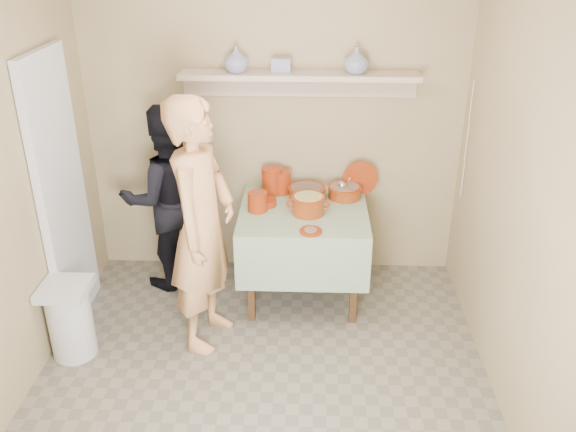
{
  "coord_description": "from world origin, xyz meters",
  "views": [
    {
      "loc": [
        0.29,
        -2.93,
        2.73
      ],
      "look_at": [
        0.15,
        0.75,
        0.95
      ],
      "focal_mm": 38.0,
      "sensor_mm": 36.0,
      "label": 1
    }
  ],
  "objects_px": {
    "person_cook": "(202,226)",
    "cazuela_rice": "(308,203)",
    "person_helper": "(168,198)",
    "trash_bin": "(70,319)",
    "serving_table": "(304,222)"
  },
  "relations": [
    {
      "from": "person_helper",
      "to": "cazuela_rice",
      "type": "xyz_separation_m",
      "value": [
        1.12,
        -0.24,
        0.08
      ]
    },
    {
      "from": "person_cook",
      "to": "cazuela_rice",
      "type": "distance_m",
      "value": 0.87
    },
    {
      "from": "person_cook",
      "to": "cazuela_rice",
      "type": "xyz_separation_m",
      "value": [
        0.71,
        0.51,
        -0.05
      ]
    },
    {
      "from": "person_cook",
      "to": "cazuela_rice",
      "type": "height_order",
      "value": "person_cook"
    },
    {
      "from": "cazuela_rice",
      "to": "trash_bin",
      "type": "height_order",
      "value": "cazuela_rice"
    },
    {
      "from": "person_helper",
      "to": "serving_table",
      "type": "distance_m",
      "value": 1.1
    },
    {
      "from": "serving_table",
      "to": "trash_bin",
      "type": "distance_m",
      "value": 1.82
    },
    {
      "from": "person_helper",
      "to": "trash_bin",
      "type": "distance_m",
      "value": 1.2
    },
    {
      "from": "person_cook",
      "to": "serving_table",
      "type": "height_order",
      "value": "person_cook"
    },
    {
      "from": "person_helper",
      "to": "person_cook",
      "type": "bearing_deg",
      "value": 95.43
    },
    {
      "from": "person_cook",
      "to": "serving_table",
      "type": "relative_size",
      "value": 1.84
    },
    {
      "from": "person_helper",
      "to": "cazuela_rice",
      "type": "relative_size",
      "value": 4.62
    },
    {
      "from": "serving_table",
      "to": "cazuela_rice",
      "type": "height_order",
      "value": "cazuela_rice"
    },
    {
      "from": "serving_table",
      "to": "trash_bin",
      "type": "relative_size",
      "value": 1.74
    },
    {
      "from": "serving_table",
      "to": "trash_bin",
      "type": "height_order",
      "value": "serving_table"
    }
  ]
}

